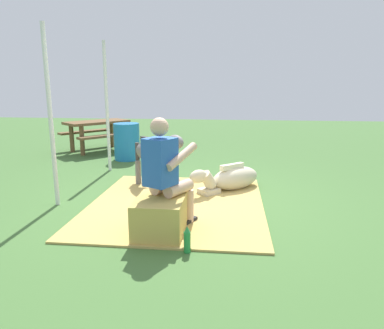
{
  "coord_description": "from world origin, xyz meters",
  "views": [
    {
      "loc": [
        -4.8,
        -0.63,
        1.65
      ],
      "look_at": [
        0.02,
        -0.09,
        0.55
      ],
      "focal_mm": 33.47,
      "sensor_mm": 36.0,
      "label": 1
    }
  ],
  "objects_px": {
    "pony_standing": "(154,154)",
    "water_barrel": "(127,142)",
    "soda_bottle": "(187,240)",
    "pony_lying": "(231,178)",
    "person_seated": "(167,170)",
    "picnic_bench": "(97,128)",
    "tent_pole_left": "(51,118)",
    "tent_pole_right": "(107,108)",
    "hay_bale": "(160,216)"
  },
  "relations": [
    {
      "from": "pony_lying",
      "to": "picnic_bench",
      "type": "distance_m",
      "value": 4.51
    },
    {
      "from": "hay_bale",
      "to": "picnic_bench",
      "type": "xyz_separation_m",
      "value": [
        4.84,
        2.55,
        0.37
      ]
    },
    {
      "from": "hay_bale",
      "to": "tent_pole_right",
      "type": "xyz_separation_m",
      "value": [
        2.88,
        1.58,
        1.0
      ]
    },
    {
      "from": "pony_lying",
      "to": "tent_pole_right",
      "type": "xyz_separation_m",
      "value": [
        1.08,
        2.34,
        1.02
      ]
    },
    {
      "from": "hay_bale",
      "to": "person_seated",
      "type": "xyz_separation_m",
      "value": [
        0.15,
        -0.05,
        0.5
      ]
    },
    {
      "from": "pony_lying",
      "to": "picnic_bench",
      "type": "xyz_separation_m",
      "value": [
        3.03,
        3.32,
        0.39
      ]
    },
    {
      "from": "soda_bottle",
      "to": "tent_pole_left",
      "type": "bearing_deg",
      "value": 57.91
    },
    {
      "from": "person_seated",
      "to": "soda_bottle",
      "type": "xyz_separation_m",
      "value": [
        -0.55,
        -0.3,
        -0.57
      ]
    },
    {
      "from": "pony_standing",
      "to": "soda_bottle",
      "type": "relative_size",
      "value": 3.91
    },
    {
      "from": "pony_lying",
      "to": "hay_bale",
      "type": "bearing_deg",
      "value": 156.94
    },
    {
      "from": "hay_bale",
      "to": "picnic_bench",
      "type": "relative_size",
      "value": 0.34
    },
    {
      "from": "person_seated",
      "to": "picnic_bench",
      "type": "bearing_deg",
      "value": 29.05
    },
    {
      "from": "hay_bale",
      "to": "tent_pole_left",
      "type": "bearing_deg",
      "value": 62.81
    },
    {
      "from": "hay_bale",
      "to": "pony_standing",
      "type": "height_order",
      "value": "pony_standing"
    },
    {
      "from": "hay_bale",
      "to": "pony_lying",
      "type": "bearing_deg",
      "value": -23.06
    },
    {
      "from": "water_barrel",
      "to": "hay_bale",
      "type": "bearing_deg",
      "value": -158.6
    },
    {
      "from": "pony_standing",
      "to": "picnic_bench",
      "type": "relative_size",
      "value": 0.54
    },
    {
      "from": "pony_standing",
      "to": "pony_lying",
      "type": "xyz_separation_m",
      "value": [
        0.09,
        -1.2,
        -0.39
      ]
    },
    {
      "from": "hay_bale",
      "to": "tent_pole_left",
      "type": "xyz_separation_m",
      "value": [
        0.84,
        1.63,
        1.0
      ]
    },
    {
      "from": "pony_lying",
      "to": "soda_bottle",
      "type": "bearing_deg",
      "value": 169.32
    },
    {
      "from": "hay_bale",
      "to": "pony_lying",
      "type": "distance_m",
      "value": 1.96
    },
    {
      "from": "soda_bottle",
      "to": "water_barrel",
      "type": "height_order",
      "value": "water_barrel"
    },
    {
      "from": "soda_bottle",
      "to": "water_barrel",
      "type": "bearing_deg",
      "value": 23.58
    },
    {
      "from": "pony_standing",
      "to": "water_barrel",
      "type": "height_order",
      "value": "pony_standing"
    },
    {
      "from": "tent_pole_right",
      "to": "tent_pole_left",
      "type": "bearing_deg",
      "value": 178.59
    },
    {
      "from": "pony_standing",
      "to": "tent_pole_right",
      "type": "distance_m",
      "value": 1.75
    },
    {
      "from": "person_seated",
      "to": "picnic_bench",
      "type": "relative_size",
      "value": 0.65
    },
    {
      "from": "pony_standing",
      "to": "water_barrel",
      "type": "bearing_deg",
      "value": 26.66
    },
    {
      "from": "soda_bottle",
      "to": "tent_pole_left",
      "type": "distance_m",
      "value": 2.57
    },
    {
      "from": "person_seated",
      "to": "tent_pole_left",
      "type": "bearing_deg",
      "value": 67.69
    },
    {
      "from": "soda_bottle",
      "to": "pony_lying",
      "type": "bearing_deg",
      "value": -10.68
    },
    {
      "from": "pony_lying",
      "to": "water_barrel",
      "type": "relative_size",
      "value": 1.46
    },
    {
      "from": "person_seated",
      "to": "tent_pole_left",
      "type": "height_order",
      "value": "tent_pole_left"
    },
    {
      "from": "person_seated",
      "to": "picnic_bench",
      "type": "distance_m",
      "value": 5.37
    },
    {
      "from": "person_seated",
      "to": "tent_pole_right",
      "type": "bearing_deg",
      "value": 30.81
    },
    {
      "from": "soda_bottle",
      "to": "water_barrel",
      "type": "relative_size",
      "value": 0.34
    },
    {
      "from": "person_seated",
      "to": "tent_pole_right",
      "type": "distance_m",
      "value": 3.22
    },
    {
      "from": "hay_bale",
      "to": "water_barrel",
      "type": "relative_size",
      "value": 0.84
    },
    {
      "from": "person_seated",
      "to": "tent_pole_left",
      "type": "distance_m",
      "value": 1.88
    },
    {
      "from": "person_seated",
      "to": "soda_bottle",
      "type": "distance_m",
      "value": 0.85
    },
    {
      "from": "pony_standing",
      "to": "soda_bottle",
      "type": "distance_m",
      "value": 2.3
    },
    {
      "from": "pony_standing",
      "to": "water_barrel",
      "type": "relative_size",
      "value": 1.35
    },
    {
      "from": "person_seated",
      "to": "pony_standing",
      "type": "bearing_deg",
      "value": 17.11
    },
    {
      "from": "picnic_bench",
      "to": "pony_standing",
      "type": "bearing_deg",
      "value": -145.8
    },
    {
      "from": "pony_lying",
      "to": "tent_pole_right",
      "type": "height_order",
      "value": "tent_pole_right"
    },
    {
      "from": "person_seated",
      "to": "tent_pole_right",
      "type": "height_order",
      "value": "tent_pole_right"
    },
    {
      "from": "hay_bale",
      "to": "tent_pole_left",
      "type": "height_order",
      "value": "tent_pole_left"
    },
    {
      "from": "pony_lying",
      "to": "tent_pole_left",
      "type": "relative_size",
      "value": 0.49
    },
    {
      "from": "pony_standing",
      "to": "picnic_bench",
      "type": "xyz_separation_m",
      "value": [
        3.12,
        2.12,
        0.0
      ]
    },
    {
      "from": "pony_standing",
      "to": "tent_pole_right",
      "type": "relative_size",
      "value": 0.45
    }
  ]
}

